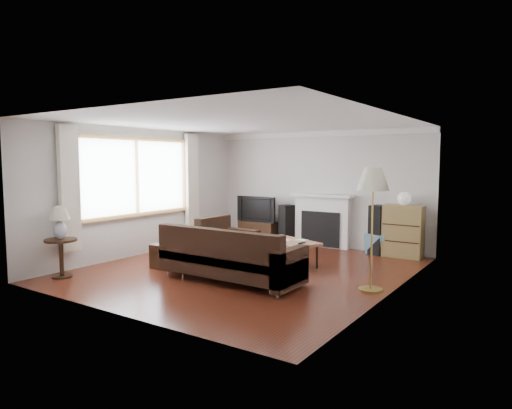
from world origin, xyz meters
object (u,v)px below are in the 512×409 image
Objects in this scene: coffee_table at (287,253)px; floor_lamp at (372,230)px; sectional_sofa at (231,256)px; tv_stand at (259,231)px; bookshelf at (403,231)px; side_table at (61,258)px.

coffee_table is 0.66× the size of floor_lamp.
coffee_table is (0.19, 1.42, -0.17)m from sectional_sofa.
floor_lamp reaches higher than coffee_table.
tv_stand is 0.91× the size of bookshelf.
floor_lamp is at bearing -35.21° from tv_stand.
coffee_table is (-1.51, -1.84, -0.28)m from bookshelf.
floor_lamp is at bearing 24.84° from side_table.
bookshelf is at bearing 48.48° from side_table.
sectional_sofa is 2.73m from side_table.
tv_stand is 0.52× the size of floor_lamp.
tv_stand is 2.56m from coffee_table.
sectional_sofa is (-1.71, -3.25, -0.11)m from bookshelf.
bookshelf is 2.62m from floor_lamp.
sectional_sofa reaches higher than tv_stand.
floor_lamp is at bearing 18.62° from sectional_sofa.
bookshelf is at bearing 96.48° from floor_lamp.
bookshelf is 0.41× the size of sectional_sofa.
sectional_sofa is 1.39× the size of floor_lamp.
sectional_sofa reaches higher than coffee_table.
coffee_table is at bearing 82.27° from sectional_sofa.
floor_lamp is 2.84× the size of side_table.
sectional_sofa is at bearing -76.61° from coffee_table.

